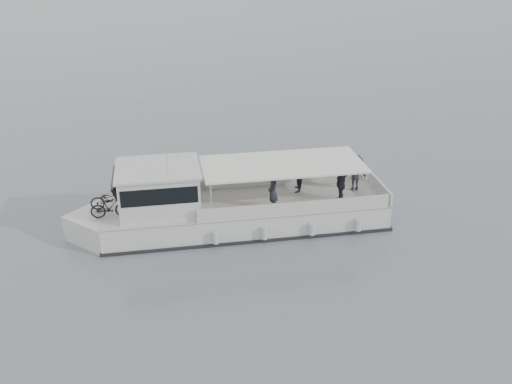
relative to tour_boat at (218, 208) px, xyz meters
name	(u,v)px	position (x,y,z in m)	size (l,w,h in m)	color
ground	(132,211)	(-3.55, 2.81, -0.99)	(1400.00, 1400.00, 0.00)	#555E65
tour_boat	(218,208)	(0.00, 0.00, 0.00)	(14.53, 5.22, 6.05)	silver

